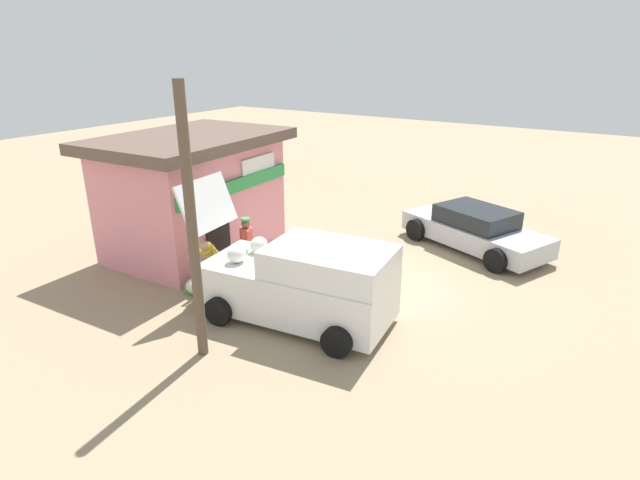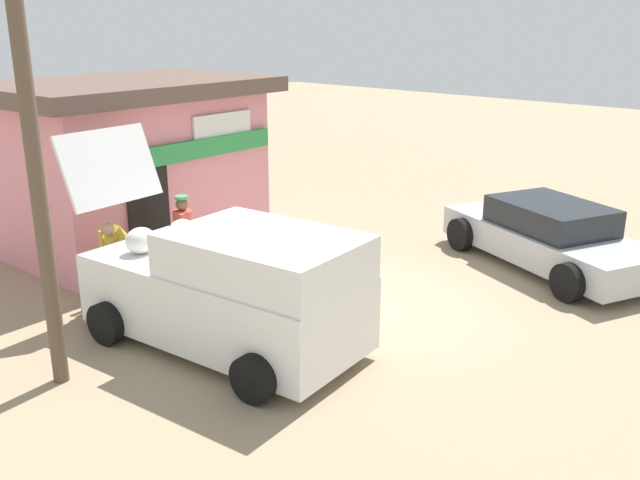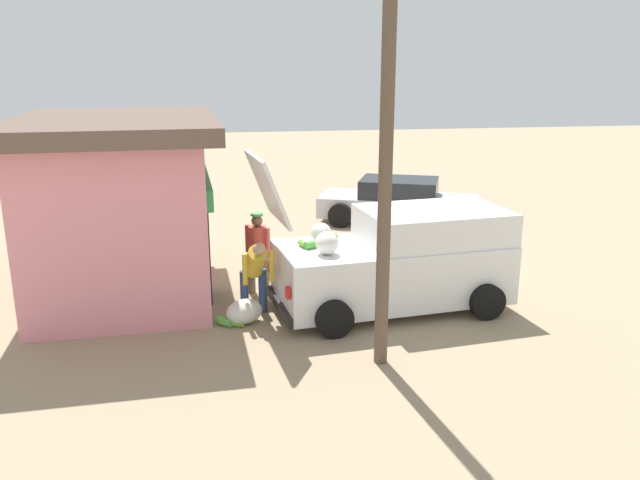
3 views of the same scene
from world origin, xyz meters
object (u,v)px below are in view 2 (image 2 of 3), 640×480
vendor_standing (184,234)px  paint_bucket (285,245)px  customer_bending (123,252)px  unloaded_banana_pile (103,290)px  delivery_van (230,288)px  parked_sedan (549,236)px  storefront_bar (133,163)px

vendor_standing → paint_bucket: (2.37, -0.17, -0.73)m
customer_bending → unloaded_banana_pile: 0.77m
paint_bucket → delivery_van: bearing=-145.9°
delivery_van → customer_bending: bearing=91.0°
delivery_van → unloaded_banana_pile: size_ratio=5.22×
unloaded_banana_pile → paint_bucket: (3.81, -0.55, 0.00)m
parked_sedan → paint_bucket: 5.15m
storefront_bar → unloaded_banana_pile: 3.46m
storefront_bar → unloaded_banana_pile: bearing=-135.1°
vendor_standing → customer_bending: (-1.16, 0.13, -0.06)m
parked_sedan → paint_bucket: (-2.90, 4.24, -0.40)m
delivery_van → paint_bucket: 4.27m
delivery_van → vendor_standing: bearing=66.2°
delivery_van → unloaded_banana_pile: (-0.33, 2.91, -0.72)m
parked_sedan → customer_bending: 7.87m
parked_sedan → vendor_standing: size_ratio=2.91×
delivery_van → parked_sedan: 6.66m
delivery_van → unloaded_banana_pile: 3.02m
storefront_bar → vendor_standing: bearing=-106.2°
customer_bending → unloaded_banana_pile: (-0.28, 0.26, -0.67)m
unloaded_banana_pile → paint_bucket: bearing=-8.3°
paint_bucket → parked_sedan: bearing=-55.6°
storefront_bar → vendor_standing: (-0.74, -2.56, -0.83)m
storefront_bar → parked_sedan: bearing=-57.0°
unloaded_banana_pile → paint_bucket: 3.85m
storefront_bar → paint_bucket: bearing=-59.2°
storefront_bar → delivery_van: size_ratio=1.16×
customer_bending → paint_bucket: customer_bending is taller
delivery_van → customer_bending: 2.66m
delivery_van → paint_bucket: (3.48, 2.36, -0.71)m
unloaded_banana_pile → vendor_standing: bearing=-15.1°
vendor_standing → delivery_van: bearing=-113.8°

